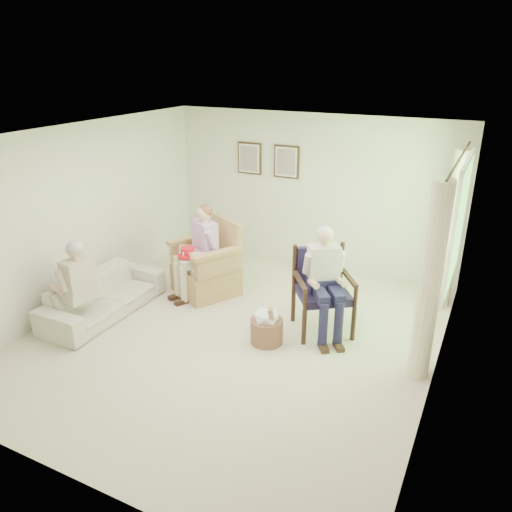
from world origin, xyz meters
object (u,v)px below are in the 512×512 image
at_px(wicker_armchair, 207,270).
at_px(wood_armchair, 326,287).
at_px(sofa, 104,296).
at_px(red_hat, 188,253).
at_px(hatbox, 267,326).
at_px(person_wicker, 201,245).
at_px(person_sofa, 75,282).
at_px(person_dark, 322,274).

relative_size(wicker_armchair, wood_armchair, 1.03).
height_order(sofa, red_hat, red_hat).
xyz_separation_m(wicker_armchair, hatbox, (1.46, -0.94, -0.12)).
xyz_separation_m(wicker_armchair, person_wicker, (-0.00, -0.15, 0.47)).
height_order(wicker_armchair, sofa, wicker_armchair).
xyz_separation_m(wood_armchair, person_sofa, (-2.94, -1.51, 0.09)).
distance_m(wicker_armchair, person_sofa, 2.01).
distance_m(person_dark, hatbox, 0.97).
distance_m(red_hat, hatbox, 1.78).
xyz_separation_m(wicker_armchair, sofa, (-0.95, -1.27, -0.08)).
relative_size(wood_armchair, hatbox, 1.78).
relative_size(wicker_armchair, hatbox, 1.83).
bearing_deg(wicker_armchair, person_wicker, -61.50).
bearing_deg(wood_armchair, person_sofa, 171.69).
height_order(wicker_armchair, wood_armchair, wicker_armchair).
bearing_deg(hatbox, person_sofa, -161.58).
bearing_deg(person_dark, red_hat, 141.94).
bearing_deg(hatbox, red_hat, 158.63).
bearing_deg(hatbox, person_wicker, 151.59).
xyz_separation_m(wood_armchair, red_hat, (-2.12, -0.08, 0.14)).
distance_m(sofa, person_sofa, 0.63).
distance_m(sofa, hatbox, 2.43).
bearing_deg(person_wicker, wicker_armchair, 118.50).
height_order(person_wicker, red_hat, person_wicker).
height_order(wood_armchair, hatbox, wood_armchair).
relative_size(wicker_armchair, person_dark, 0.79).
bearing_deg(person_sofa, hatbox, 115.69).
height_order(person_dark, red_hat, person_dark).
height_order(wicker_armchair, hatbox, wicker_armchair).
distance_m(person_dark, person_sofa, 3.23).
height_order(wood_armchair, red_hat, wood_armchair).
height_order(wicker_armchair, person_sofa, person_sofa).
distance_m(person_wicker, hatbox, 1.76).
bearing_deg(wicker_armchair, red_hat, -82.75).
bearing_deg(person_sofa, red_hat, 157.27).
height_order(person_sofa, hatbox, person_sofa).
bearing_deg(person_sofa, wicker_armchair, 158.78).
xyz_separation_m(wicker_armchair, wood_armchair, (2.00, -0.24, 0.24)).
bearing_deg(hatbox, person_dark, 44.40).
xyz_separation_m(wood_armchair, person_dark, (0.00, -0.18, 0.25)).
xyz_separation_m(wicker_armchair, red_hat, (-0.12, -0.32, 0.38)).
height_order(person_dark, person_sofa, person_dark).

